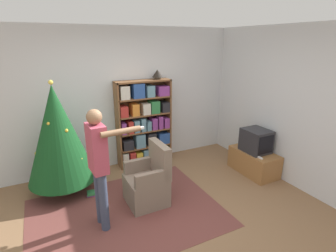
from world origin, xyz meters
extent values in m
plane|color=#846042|center=(0.00, 0.00, 0.00)|extent=(14.00, 14.00, 0.00)
cube|color=silver|center=(0.00, 2.14, 1.30)|extent=(8.00, 0.10, 2.60)
cube|color=silver|center=(2.42, 0.00, 1.30)|extent=(0.10, 8.00, 2.60)
cube|color=brown|center=(-0.39, 0.51, 0.00)|extent=(2.62, 1.95, 0.01)
cube|color=brown|center=(-0.05, 1.93, 0.83)|extent=(0.03, 0.28, 1.65)
cube|color=brown|center=(0.98, 1.93, 0.83)|extent=(0.03, 0.28, 1.65)
cube|color=brown|center=(0.46, 1.93, 1.64)|extent=(1.06, 0.28, 0.03)
cube|color=brown|center=(0.46, 2.06, 0.83)|extent=(1.06, 0.01, 1.65)
cube|color=brown|center=(0.46, 1.93, 0.03)|extent=(1.03, 0.28, 0.03)
cube|color=beige|center=(0.03, 1.89, 0.17)|extent=(0.11, 0.21, 0.26)
cube|color=#B22D28|center=(0.17, 1.89, 0.17)|extent=(0.11, 0.20, 0.25)
cube|color=gold|center=(0.31, 1.89, 0.16)|extent=(0.13, 0.20, 0.22)
cube|color=#5B899E|center=(0.46, 1.89, 0.17)|extent=(0.13, 0.20, 0.25)
cube|color=#843889|center=(0.61, 1.89, 0.13)|extent=(0.11, 0.21, 0.18)
cube|color=beige|center=(0.74, 1.89, 0.17)|extent=(0.12, 0.21, 0.25)
cube|color=#2D7A42|center=(0.88, 1.90, 0.14)|extent=(0.13, 0.22, 0.19)
cube|color=brown|center=(0.46, 1.93, 0.35)|extent=(1.03, 0.28, 0.03)
cube|color=#232328|center=(0.10, 1.91, 0.46)|extent=(0.19, 0.26, 0.18)
cube|color=#5B899E|center=(0.34, 1.89, 0.50)|extent=(0.18, 0.21, 0.26)
cube|color=#232328|center=(0.58, 1.92, 0.49)|extent=(0.17, 0.27, 0.24)
cube|color=#284C93|center=(0.84, 1.90, 0.47)|extent=(0.22, 0.22, 0.21)
cube|color=brown|center=(0.46, 1.93, 0.68)|extent=(1.03, 0.28, 0.03)
cube|color=#843889|center=(0.03, 1.91, 0.80)|extent=(0.09, 0.26, 0.21)
cube|color=#B22D28|center=(0.16, 1.89, 0.80)|extent=(0.09, 0.22, 0.22)
cube|color=#5B899E|center=(0.28, 1.92, 0.81)|extent=(0.10, 0.27, 0.22)
cube|color=#5B899E|center=(0.41, 1.92, 0.82)|extent=(0.09, 0.26, 0.25)
cube|color=#5B899E|center=(0.52, 1.91, 0.78)|extent=(0.09, 0.25, 0.18)
cube|color=#843889|center=(0.64, 1.91, 0.81)|extent=(0.11, 0.26, 0.22)
cube|color=#843889|center=(0.77, 1.91, 0.82)|extent=(0.09, 0.24, 0.24)
cube|color=#843889|center=(0.90, 1.92, 0.79)|extent=(0.10, 0.26, 0.20)
cube|color=brown|center=(0.46, 1.93, 1.00)|extent=(1.03, 0.28, 0.03)
cube|color=#B22D28|center=(0.05, 1.90, 1.12)|extent=(0.14, 0.23, 0.20)
cube|color=orange|center=(0.27, 1.90, 1.13)|extent=(0.13, 0.23, 0.22)
cube|color=beige|center=(0.48, 1.90, 1.12)|extent=(0.15, 0.22, 0.21)
cube|color=#2D7A42|center=(0.66, 1.89, 1.14)|extent=(0.17, 0.22, 0.24)
cube|color=#232328|center=(0.88, 1.91, 1.11)|extent=(0.16, 0.26, 0.19)
cube|color=brown|center=(0.46, 1.93, 1.33)|extent=(1.03, 0.28, 0.03)
cube|color=beige|center=(0.08, 1.90, 1.46)|extent=(0.16, 0.23, 0.24)
cube|color=#284C93|center=(0.34, 1.89, 1.47)|extent=(0.21, 0.21, 0.26)
cube|color=#5B899E|center=(0.57, 1.90, 1.45)|extent=(0.15, 0.23, 0.21)
cube|color=#843889|center=(0.84, 1.90, 1.43)|extent=(0.21, 0.23, 0.18)
cube|color=#996638|center=(2.10, 0.63, 0.21)|extent=(0.49, 0.88, 0.42)
cube|color=#28282D|center=(2.10, 0.63, 0.63)|extent=(0.41, 0.46, 0.41)
cube|color=black|center=(2.10, 0.39, 0.63)|extent=(0.33, 0.01, 0.32)
cube|color=white|center=(1.96, 0.36, 0.43)|extent=(0.04, 0.12, 0.02)
cylinder|color=#4C3323|center=(-1.11, 1.52, 0.05)|extent=(0.36, 0.36, 0.10)
cylinder|color=brown|center=(-1.11, 1.52, 0.16)|extent=(0.08, 0.08, 0.12)
cone|color=#14471E|center=(-1.11, 1.52, 0.98)|extent=(1.04, 1.04, 1.52)
sphere|color=gold|center=(-1.21, 1.38, 1.20)|extent=(0.05, 0.05, 0.05)
sphere|color=gold|center=(-0.83, 1.28, 0.61)|extent=(0.04, 0.04, 0.04)
sphere|color=gold|center=(-0.99, 1.34, 1.08)|extent=(0.06, 0.06, 0.06)
sphere|color=red|center=(-0.96, 1.76, 0.88)|extent=(0.06, 0.06, 0.06)
sphere|color=gold|center=(-1.44, 1.59, 0.70)|extent=(0.06, 0.06, 0.06)
sphere|color=#E5CC4C|center=(-1.11, 1.52, 1.77)|extent=(0.07, 0.07, 0.07)
cube|color=#7A6B5B|center=(-0.04, 0.62, 0.21)|extent=(0.56, 0.56, 0.42)
cube|color=#7A6B5B|center=(0.19, 0.62, 0.67)|extent=(0.12, 0.56, 0.50)
cube|color=#7A6B5B|center=(-0.04, 0.86, 0.52)|extent=(0.50, 0.08, 0.20)
cube|color=#7A6B5B|center=(-0.04, 0.38, 0.52)|extent=(0.50, 0.08, 0.20)
cylinder|color=#38425B|center=(-0.75, 0.48, 0.40)|extent=(0.11, 0.11, 0.80)
cylinder|color=#38425B|center=(-0.74, 0.30, 0.40)|extent=(0.11, 0.11, 0.80)
cube|color=#AD4256|center=(-0.74, 0.39, 1.10)|extent=(0.21, 0.33, 0.60)
cylinder|color=#8C6647|center=(-0.76, 0.59, 1.07)|extent=(0.07, 0.07, 0.48)
cylinder|color=#8C6647|center=(-0.49, 0.21, 1.33)|extent=(0.48, 0.11, 0.07)
cube|color=white|center=(-0.25, 0.23, 1.33)|extent=(0.11, 0.04, 0.03)
sphere|color=#8C6647|center=(-0.74, 0.39, 1.50)|extent=(0.18, 0.18, 0.18)
cylinder|color=#473828|center=(0.76, 1.93, 1.67)|extent=(0.12, 0.12, 0.04)
cone|color=black|center=(0.76, 1.93, 1.76)|extent=(0.20, 0.20, 0.14)
cube|color=#843889|center=(-0.72, 1.18, 0.01)|extent=(0.22, 0.17, 0.03)
cube|color=#2D7A42|center=(-0.73, 1.17, 0.05)|extent=(0.20, 0.16, 0.04)
camera|label=1|loc=(-1.28, -2.59, 2.33)|focal=28.00mm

